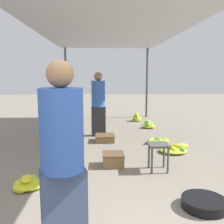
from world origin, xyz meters
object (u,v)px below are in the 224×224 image
at_px(stool, 158,149).
at_px(basin_black, 204,203).
at_px(vendor_foreground, 63,159).
at_px(banana_pile_left_1, 27,183).
at_px(shopper_walking_mid, 98,103).
at_px(crate_mid, 105,138).
at_px(banana_pile_right_3, 157,141).
at_px(banana_pile_right_1, 149,125).
at_px(banana_pile_left_2, 68,166).
at_px(banana_pile_left_0, 60,148).
at_px(crate_near, 113,159).
at_px(banana_pile_right_2, 175,149).
at_px(banana_pile_right_0, 137,118).

bearing_deg(stool, basin_black, -76.72).
bearing_deg(vendor_foreground, basin_black, 25.14).
distance_m(banana_pile_left_1, shopper_walking_mid, 3.44).
bearing_deg(crate_mid, basin_black, -69.80).
xyz_separation_m(banana_pile_left_1, banana_pile_right_3, (2.45, 2.33, -0.01)).
height_order(stool, crate_mid, stool).
height_order(banana_pile_left_1, banana_pile_right_3, banana_pile_left_1).
bearing_deg(banana_pile_right_1, banana_pile_left_2, -120.07).
bearing_deg(banana_pile_left_2, banana_pile_left_0, 105.07).
relative_size(stool, banana_pile_right_3, 0.81).
height_order(banana_pile_left_2, crate_near, banana_pile_left_2).
xyz_separation_m(banana_pile_right_1, crate_near, (-1.28, -3.26, 0.03)).
relative_size(vendor_foreground, banana_pile_right_2, 2.72).
relative_size(banana_pile_right_1, banana_pile_right_2, 0.70).
height_order(stool, banana_pile_right_0, stool).
distance_m(banana_pile_right_2, crate_near, 1.54).
bearing_deg(banana_pile_left_1, banana_pile_right_2, 30.69).
bearing_deg(banana_pile_right_1, banana_pile_right_3, -94.18).
bearing_deg(banana_pile_left_0, banana_pile_left_1, -95.46).
bearing_deg(banana_pile_right_0, banana_pile_left_1, -114.01).
bearing_deg(banana_pile_right_3, banana_pile_left_2, -137.39).
bearing_deg(banana_pile_left_1, banana_pile_right_3, 43.49).
distance_m(banana_pile_right_2, banana_pile_right_3, 0.78).
relative_size(vendor_foreground, banana_pile_left_1, 3.14).
xyz_separation_m(vendor_foreground, banana_pile_left_1, (-0.76, 1.41, -0.85)).
height_order(banana_pile_left_2, banana_pile_right_3, banana_pile_left_2).
height_order(vendor_foreground, banana_pile_right_1, vendor_foreground).
xyz_separation_m(stool, basin_black, (0.30, -1.25, -0.32)).
distance_m(basin_black, banana_pile_left_0, 3.32).
bearing_deg(crate_mid, banana_pile_left_1, -114.65).
xyz_separation_m(banana_pile_right_1, banana_pile_right_2, (0.08, -2.53, -0.01)).
distance_m(banana_pile_left_1, banana_pile_right_2, 3.10).
relative_size(banana_pile_left_0, banana_pile_left_2, 1.34).
distance_m(banana_pile_left_0, banana_pile_right_0, 4.11).
height_order(vendor_foreground, stool, vendor_foreground).
height_order(banana_pile_left_1, crate_mid, banana_pile_left_1).
distance_m(vendor_foreground, basin_black, 1.97).
bearing_deg(crate_near, banana_pile_left_0, 139.33).
bearing_deg(basin_black, banana_pile_left_2, 146.84).
height_order(banana_pile_left_2, banana_pile_right_2, banana_pile_left_2).
distance_m(banana_pile_right_0, banana_pile_right_2, 3.74).
xyz_separation_m(banana_pile_right_0, banana_pile_right_3, (0.09, -2.98, -0.06)).
distance_m(banana_pile_left_0, banana_pile_right_2, 2.50).
height_order(basin_black, banana_pile_left_2, banana_pile_left_2).
bearing_deg(vendor_foreground, banana_pile_right_1, 71.75).
relative_size(vendor_foreground, crate_mid, 3.68).
xyz_separation_m(vendor_foreground, crate_mid, (0.42, 3.98, -0.83)).
relative_size(basin_black, banana_pile_right_3, 0.93).
relative_size(banana_pile_left_1, crate_near, 1.43).
bearing_deg(stool, banana_pile_left_0, 146.91).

